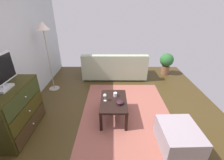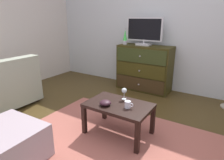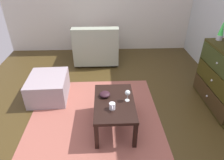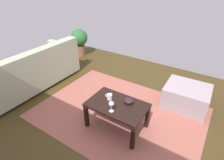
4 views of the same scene
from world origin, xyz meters
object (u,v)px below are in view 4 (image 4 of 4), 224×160
object	(u,v)px
ottoman	(186,97)
potted_plant	(79,40)
mug	(109,97)
wine_glass	(111,104)
bowl_decorative	(129,100)
coffee_table	(117,107)
couch_large	(30,72)

from	to	relation	value
ottoman	potted_plant	bearing A→B (deg)	-13.55
mug	wine_glass	bearing A→B (deg)	128.98
wine_glass	ottoman	distance (m)	1.45
wine_glass	mug	world-z (taller)	wine_glass
bowl_decorative	coffee_table	bearing A→B (deg)	45.66
mug	bowl_decorative	distance (m)	0.28
couch_large	ottoman	xyz separation A→B (m)	(-2.73, -1.01, -0.13)
bowl_decorative	wine_glass	bearing A→B (deg)	70.60
coffee_table	potted_plant	bearing A→B (deg)	-38.06
wine_glass	mug	distance (m)	0.27
wine_glass	bowl_decorative	distance (m)	0.32
couch_large	bowl_decorative	bearing A→B (deg)	-177.86
wine_glass	bowl_decorative	size ratio (longest dim) A/B	1.10
wine_glass	couch_large	distance (m)	2.04
wine_glass	bowl_decorative	world-z (taller)	wine_glass
couch_large	potted_plant	world-z (taller)	couch_large
wine_glass	couch_large	size ratio (longest dim) A/B	0.08
mug	couch_large	bearing A→B (deg)	-0.25
wine_glass	couch_large	xyz separation A→B (m)	(2.02, -0.21, -0.21)
coffee_table	ottoman	xyz separation A→B (m)	(-0.73, -1.05, -0.17)
mug	bowl_decorative	size ratio (longest dim) A/B	0.80
coffee_table	mug	size ratio (longest dim) A/B	7.17
wine_glass	potted_plant	xyz separation A→B (m)	(2.28, -1.94, -0.10)
mug	couch_large	size ratio (longest dim) A/B	0.06
coffee_table	bowl_decorative	distance (m)	0.19
potted_plant	coffee_table	bearing A→B (deg)	141.94
ottoman	wine_glass	bearing A→B (deg)	59.78
coffee_table	ottoman	world-z (taller)	coffee_table
ottoman	couch_large	bearing A→B (deg)	20.25
mug	potted_plant	bearing A→B (deg)	-39.43
coffee_table	ottoman	size ratio (longest dim) A/B	1.17
mug	bowl_decorative	world-z (taller)	mug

